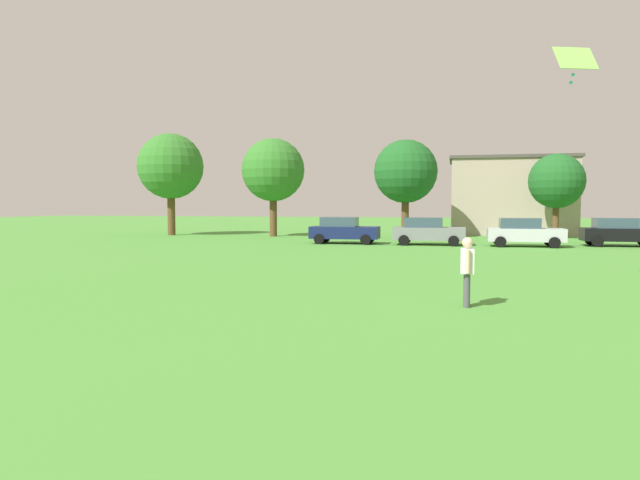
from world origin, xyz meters
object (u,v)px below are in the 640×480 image
Objects in this scene: adult_bystander at (467,266)px; tree_left at (273,170)px; tree_far_left at (171,167)px; tree_right at (406,172)px; tree_far_right at (557,181)px; parked_car_black_3 at (619,232)px; parked_car_silver_2 at (524,232)px; kite at (575,60)px; parked_car_gray_1 at (428,231)px; parked_car_navy_0 at (343,230)px.

tree_left reaches higher than adult_bystander.
adult_bystander is at bearing -51.14° from tree_far_left.
tree_left is 10.16m from tree_right.
tree_far_right is at bearing 4.66° from tree_left.
parked_car_silver_2 is at bearing -164.49° from parked_car_black_3.
tree_far_left reaches higher than tree_left.
adult_bystander is at bearing -112.07° from parked_car_black_3.
tree_right is (18.69, -0.06, -0.65)m from tree_far_left.
tree_far_right reaches higher than parked_car_black_3.
parked_car_silver_2 is (3.68, 21.13, -0.15)m from adult_bystander.
tree_right is 10.81m from tree_far_right.
tree_left reaches higher than tree_right.
kite is 19.20m from parked_car_gray_1.
parked_car_gray_1 is 0.60× the size of tree_right.
adult_bystander is 0.39× the size of parked_car_silver_2.
adult_bystander is at bearing -82.21° from tree_right.
tree_far_left reaches higher than parked_car_navy_0.
tree_left is at bearing 135.29° from parked_car_navy_0.
tree_right is at bearing -1.34° from tree_left.
tree_right is at bearing 138.05° from parked_car_silver_2.
tree_far_left is at bearing 170.57° from parked_car_black_3.
kite is 26.56m from tree_far_right.
kite is 21.20m from parked_car_navy_0.
adult_bystander is at bearing -102.85° from tree_far_right.
parked_car_gray_1 and parked_car_black_3 have the same top height.
parked_car_silver_2 is 0.53× the size of tree_far_left.
parked_car_black_3 is (9.19, 22.66, -0.15)m from adult_bystander.
kite is 0.29× the size of parked_car_navy_0.
parked_car_black_3 is 0.57× the size of tree_left.
tree_right is (-13.00, 5.20, 3.98)m from parked_car_black_3.
tree_left is at bearing 178.66° from tree_right.
tree_far_left reaches higher than parked_car_gray_1.
kite is at bearing -43.63° from tree_far_left.
kite is at bearing 140.33° from adult_bystander.
parked_car_black_3 is at bearing 4.60° from parked_car_navy_0.
tree_left is (-16.94, 24.47, -1.51)m from kite.
adult_bystander is 0.22× the size of tree_left.
kite is 0.21× the size of tree_far_right.
tree_left is at bearing 1.19° from tree_far_left.
tree_far_left reaches higher than parked_car_black_3.
kite is 35.22m from tree_far_left.
parked_car_navy_0 is 8.33m from tree_right.
adult_bystander reaches higher than parked_car_black_3.
adult_bystander is 1.34× the size of kite.
parked_car_silver_2 is at bearing -14.54° from tree_far_left.
parked_car_navy_0 is 0.53× the size of tree_far_left.
parked_car_black_3 is 8.21m from tree_far_right.
parked_car_black_3 is at bearing -9.43° from tree_far_left.
parked_car_gray_1 is at bearing -0.59° from parked_car_navy_0.
parked_car_black_3 is 0.70× the size of tree_far_right.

